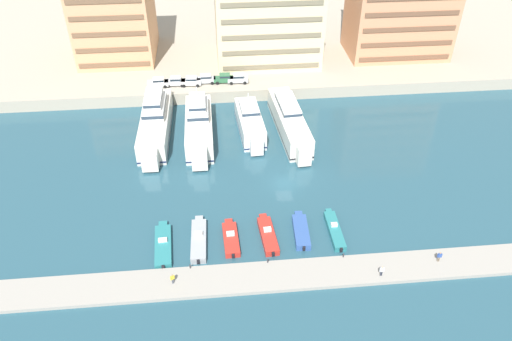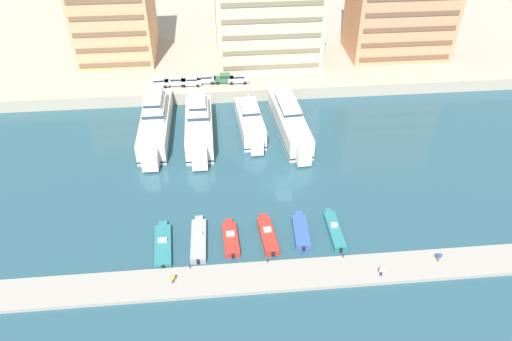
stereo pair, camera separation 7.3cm
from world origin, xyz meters
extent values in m
plane|color=#285160|center=(0.00, 0.00, 0.00)|extent=(400.00, 400.00, 0.00)
cube|color=#ADA38E|center=(0.00, 61.49, 1.19)|extent=(180.00, 70.00, 2.39)
cube|color=#9E998E|center=(0.00, -18.69, 0.26)|extent=(120.00, 4.85, 0.51)
cube|color=silver|center=(-20.73, 16.51, 1.87)|extent=(5.08, 19.73, 3.75)
cube|color=silver|center=(-20.93, 5.63, 1.97)|extent=(2.64, 2.41, 3.18)
cube|color=#192347|center=(-20.73, 16.51, 0.66)|extent=(5.13, 19.92, 0.24)
cube|color=white|center=(-20.70, 17.98, 4.62)|extent=(3.84, 8.32, 1.74)
cube|color=#233342|center=(-20.70, 17.98, 4.79)|extent=(3.88, 8.40, 0.63)
cube|color=white|center=(-20.70, 17.98, 6.23)|extent=(2.99, 6.49, 1.49)
cube|color=#233342|center=(-20.70, 17.98, 6.38)|extent=(3.03, 6.55, 0.54)
cylinder|color=silver|center=(-20.68, 19.22, 7.87)|extent=(0.16, 0.16, 1.80)
cube|color=silver|center=(-20.54, 26.78, 1.03)|extent=(4.03, 0.97, 0.20)
cube|color=silver|center=(-13.09, 14.41, 2.00)|extent=(4.60, 16.55, 4.01)
cube|color=silver|center=(-13.06, 5.11, 2.10)|extent=(2.51, 2.28, 3.41)
cube|color=#192347|center=(-13.09, 14.41, 0.70)|extent=(4.65, 16.72, 0.24)
cube|color=white|center=(-13.10, 15.65, 4.84)|extent=(3.57, 6.96, 1.67)
cube|color=#233342|center=(-13.10, 15.65, 5.01)|extent=(3.62, 7.03, 0.60)
cube|color=white|center=(-13.10, 15.65, 6.34)|extent=(2.79, 5.43, 1.32)
cube|color=#233342|center=(-13.10, 15.65, 6.47)|extent=(2.82, 5.48, 0.48)
cylinder|color=silver|center=(-13.10, 16.69, 7.90)|extent=(0.16, 0.16, 1.80)
cube|color=silver|center=(-13.12, 23.13, 1.10)|extent=(3.87, 0.91, 0.20)
cube|color=white|center=(-4.10, 15.57, 1.78)|extent=(4.72, 13.05, 3.55)
cube|color=white|center=(-3.63, 8.30, 1.86)|extent=(2.26, 2.08, 3.02)
cube|color=#192347|center=(-4.10, 15.57, 0.62)|extent=(4.77, 13.18, 0.24)
cube|color=white|center=(-4.16, 16.53, 4.29)|extent=(3.38, 5.57, 1.47)
cube|color=#233342|center=(-4.16, 16.53, 4.43)|extent=(3.42, 5.63, 0.53)
cylinder|color=silver|center=(-4.21, 17.34, 5.92)|extent=(0.16, 0.16, 1.80)
cube|color=white|center=(-4.55, 22.42, 0.98)|extent=(3.36, 1.11, 0.20)
cube|color=silver|center=(2.90, 15.17, 1.88)|extent=(5.53, 19.58, 3.77)
cube|color=silver|center=(3.70, 4.62, 1.98)|extent=(2.39, 2.20, 3.20)
cube|color=black|center=(2.90, 15.17, 0.66)|extent=(5.58, 19.77, 0.24)
cube|color=white|center=(2.79, 16.61, 4.48)|extent=(3.78, 8.33, 1.42)
cube|color=#233342|center=(2.79, 16.61, 4.62)|extent=(3.83, 8.42, 0.51)
cylinder|color=silver|center=(2.69, 17.83, 6.09)|extent=(0.16, 0.16, 1.80)
cube|color=silver|center=(2.13, 25.25, 1.04)|extent=(3.52, 1.16, 0.20)
cube|color=teal|center=(-18.08, -12.25, 0.41)|extent=(2.54, 7.52, 0.82)
cube|color=teal|center=(-18.30, -8.12, 0.41)|extent=(1.23, 1.03, 0.69)
cube|color=silver|center=(-18.11, -11.70, 1.01)|extent=(1.21, 0.66, 0.39)
cube|color=#283847|center=(-18.12, -11.42, 1.07)|extent=(1.07, 0.14, 0.24)
cube|color=black|center=(-17.86, -16.14, 0.56)|extent=(0.37, 0.30, 0.60)
cube|color=#9EA3A8|center=(-13.35, -11.81, 0.51)|extent=(2.14, 7.51, 1.02)
cube|color=#9EA3A8|center=(-13.27, -7.68, 0.51)|extent=(1.11, 0.92, 0.87)
cube|color=silver|center=(-13.34, -11.25, 1.30)|extent=(1.11, 0.62, 0.55)
cube|color=#283847|center=(-13.33, -10.97, 1.38)|extent=(1.00, 0.10, 0.33)
cube|color=black|center=(-13.42, -15.73, 0.66)|extent=(0.37, 0.29, 0.60)
cube|color=red|center=(-9.03, -11.92, 0.45)|extent=(2.18, 6.02, 0.90)
cube|color=red|center=(-9.16, -8.55, 0.45)|extent=(1.11, 0.92, 0.76)
cube|color=silver|center=(-9.05, -11.47, 1.14)|extent=(1.10, 0.64, 0.48)
cube|color=#283847|center=(-9.06, -11.19, 1.21)|extent=(0.98, 0.12, 0.29)
cube|color=black|center=(-8.91, -15.07, 0.60)|extent=(0.37, 0.29, 0.60)
cube|color=red|center=(-3.97, -11.75, 0.49)|extent=(2.37, 6.86, 0.98)
cube|color=red|center=(-4.25, -8.01, 0.49)|extent=(1.09, 0.92, 0.83)
cube|color=silver|center=(-4.01, -11.24, 1.23)|extent=(1.07, 0.68, 0.51)
cube|color=#283847|center=(-4.03, -10.96, 1.31)|extent=(0.94, 0.15, 0.31)
cube|color=black|center=(-3.70, -15.29, 0.64)|extent=(0.38, 0.31, 0.60)
cube|color=#33569E|center=(0.64, -11.41, 0.48)|extent=(2.31, 6.28, 0.97)
cube|color=#33569E|center=(0.84, -7.93, 0.48)|extent=(1.13, 0.94, 0.82)
cube|color=black|center=(0.46, -14.68, 0.63)|extent=(0.38, 0.30, 0.60)
cube|color=teal|center=(5.28, -11.56, 0.44)|extent=(1.63, 7.21, 0.88)
cube|color=teal|center=(5.26, -7.65, 0.44)|extent=(0.88, 0.72, 0.74)
cube|color=silver|center=(5.28, -11.02, 1.09)|extent=(0.87, 0.61, 0.43)
cube|color=#283847|center=(5.28, -10.74, 1.16)|extent=(0.79, 0.08, 0.26)
cube|color=black|center=(5.31, -15.34, 0.59)|extent=(0.36, 0.28, 0.60)
cube|color=white|center=(-21.02, 29.97, 3.11)|extent=(4.15, 1.81, 0.80)
cube|color=white|center=(-20.87, 29.98, 3.85)|extent=(2.14, 1.62, 0.68)
cube|color=#1E2833|center=(-20.87, 29.98, 3.85)|extent=(2.10, 1.63, 0.37)
cylinder|color=black|center=(-22.34, 29.09, 2.71)|extent=(0.65, 0.24, 0.64)
cylinder|color=black|center=(-22.39, 30.79, 2.71)|extent=(0.65, 0.24, 0.64)
cylinder|color=black|center=(-19.64, 29.16, 2.71)|extent=(0.65, 0.24, 0.64)
cylinder|color=black|center=(-19.69, 30.86, 2.71)|extent=(0.65, 0.24, 0.64)
cube|color=#B7BCC1|center=(-17.66, 30.15, 3.11)|extent=(4.13, 1.77, 0.80)
cube|color=#B7BCC1|center=(-17.51, 30.15, 3.85)|extent=(2.12, 1.59, 0.68)
cube|color=#1E2833|center=(-17.51, 30.15, 3.85)|extent=(2.08, 1.61, 0.37)
cylinder|color=black|center=(-19.03, 29.32, 2.71)|extent=(0.64, 0.23, 0.64)
cylinder|color=black|center=(-19.00, 31.02, 2.71)|extent=(0.64, 0.23, 0.64)
cylinder|color=black|center=(-16.33, 29.28, 2.71)|extent=(0.64, 0.23, 0.64)
cylinder|color=black|center=(-16.30, 30.98, 2.71)|extent=(0.64, 0.23, 0.64)
cube|color=white|center=(-14.57, 29.92, 3.11)|extent=(4.19, 1.93, 0.80)
cube|color=white|center=(-14.42, 29.91, 3.85)|extent=(2.19, 1.68, 0.68)
cube|color=#1E2833|center=(-14.42, 29.91, 3.85)|extent=(2.15, 1.69, 0.37)
cylinder|color=black|center=(-15.97, 29.15, 2.71)|extent=(0.65, 0.26, 0.64)
cylinder|color=black|center=(-15.87, 30.85, 2.71)|extent=(0.65, 0.26, 0.64)
cylinder|color=black|center=(-13.27, 28.99, 2.71)|extent=(0.65, 0.26, 0.64)
cylinder|color=black|center=(-13.18, 30.69, 2.71)|extent=(0.65, 0.26, 0.64)
cube|color=#B7BCC1|center=(-11.75, 30.61, 3.11)|extent=(4.12, 1.74, 0.80)
cube|color=#B7BCC1|center=(-11.60, 30.61, 3.85)|extent=(2.11, 1.58, 0.68)
cube|color=#1E2833|center=(-11.60, 30.61, 3.85)|extent=(2.07, 1.59, 0.37)
cylinder|color=black|center=(-13.09, 29.74, 2.71)|extent=(0.64, 0.23, 0.64)
cylinder|color=black|center=(-13.10, 31.44, 2.71)|extent=(0.64, 0.23, 0.64)
cylinder|color=black|center=(-10.39, 29.77, 2.71)|extent=(0.64, 0.23, 0.64)
cylinder|color=black|center=(-10.40, 31.47, 2.71)|extent=(0.64, 0.23, 0.64)
cube|color=#2D6642|center=(-7.98, 30.52, 3.11)|extent=(4.14, 1.79, 0.80)
cube|color=#2D6642|center=(-7.83, 30.52, 3.85)|extent=(2.13, 1.61, 0.68)
cube|color=#1E2833|center=(-7.83, 30.52, 3.85)|extent=(2.09, 1.62, 0.37)
cylinder|color=black|center=(-9.35, 29.70, 2.71)|extent=(0.64, 0.23, 0.64)
cylinder|color=black|center=(-9.31, 31.40, 2.71)|extent=(0.64, 0.23, 0.64)
cylinder|color=black|center=(-6.65, 29.64, 2.71)|extent=(0.64, 0.23, 0.64)
cylinder|color=black|center=(-6.61, 31.34, 2.71)|extent=(0.64, 0.23, 0.64)
cube|color=#B7BCC1|center=(-5.25, 30.15, 3.11)|extent=(4.15, 1.82, 0.80)
cube|color=#B7BCC1|center=(-5.10, 30.15, 3.85)|extent=(2.14, 1.62, 0.68)
cube|color=#1E2833|center=(-5.10, 30.15, 3.85)|extent=(2.10, 1.63, 0.37)
cylinder|color=black|center=(-6.62, 29.34, 2.71)|extent=(0.65, 0.24, 0.64)
cylinder|color=black|center=(-6.57, 31.04, 2.71)|extent=(0.65, 0.24, 0.64)
cylinder|color=black|center=(-3.92, 29.27, 2.71)|extent=(0.65, 0.24, 0.64)
cylinder|color=black|center=(-3.87, 30.97, 2.71)|extent=(0.65, 0.24, 0.64)
cube|color=tan|center=(-30.21, 46.49, 10.56)|extent=(15.64, 18.00, 16.34)
cube|color=brown|center=(-30.21, 37.39, 4.02)|extent=(14.39, 0.24, 0.90)
cube|color=brown|center=(-30.21, 37.39, 7.29)|extent=(14.39, 0.24, 0.90)
cube|color=brown|center=(-30.21, 37.39, 10.56)|extent=(14.39, 0.24, 0.90)
cube|color=brown|center=(-30.21, 37.39, 13.82)|extent=(14.39, 0.24, 0.90)
cube|color=brown|center=(-30.21, 37.39, 17.09)|extent=(14.39, 0.24, 0.90)
cube|color=beige|center=(1.82, 41.44, 10.42)|extent=(21.48, 15.67, 16.07)
cube|color=#7E7359|center=(1.82, 33.51, 3.99)|extent=(19.76, 0.24, 0.90)
cube|color=#7E7359|center=(1.82, 33.51, 7.21)|extent=(19.76, 0.24, 0.90)
cube|color=#7E7359|center=(1.82, 33.51, 10.42)|extent=(19.76, 0.24, 0.90)
cube|color=#7E7359|center=(1.82, 33.51, 13.63)|extent=(19.76, 0.24, 0.90)
cube|color=#7E7359|center=(1.82, 33.51, 16.85)|extent=(19.76, 0.24, 0.90)
cube|color=brown|center=(30.35, 35.00, 3.97)|extent=(19.44, 0.24, 0.90)
cube|color=brown|center=(30.35, 35.00, 7.12)|extent=(19.44, 0.24, 0.90)
cube|color=brown|center=(30.35, 35.00, 10.28)|extent=(19.44, 0.24, 0.90)
cube|color=brown|center=(30.35, 35.00, 13.44)|extent=(19.44, 0.24, 0.90)
cylinder|color=#282D3D|center=(9.15, -20.04, 0.91)|extent=(0.13, 0.13, 0.79)
cylinder|color=#282D3D|center=(9.30, -20.05, 0.91)|extent=(0.13, 0.13, 0.79)
cube|color=silver|center=(9.23, -20.04, 1.60)|extent=(0.45, 0.25, 0.60)
cylinder|color=silver|center=(8.96, -20.02, 1.55)|extent=(0.09, 0.09, 0.60)
cylinder|color=silver|center=(9.49, -20.06, 1.55)|extent=(0.09, 0.09, 0.60)
sphere|color=tan|center=(9.23, -20.04, 2.01)|extent=(0.22, 0.22, 0.22)
cylinder|color=#7A6B56|center=(17.16, -18.40, 0.91)|extent=(0.13, 0.13, 0.79)
cylinder|color=#7A6B56|center=(17.32, -18.42, 0.91)|extent=(0.13, 0.13, 0.79)
cube|color=#2D4C99|center=(17.24, -18.41, 1.60)|extent=(0.46, 0.27, 0.60)
cylinder|color=#2D4C99|center=(16.98, -18.38, 1.56)|extent=(0.09, 0.09, 0.60)
cylinder|color=#2D4C99|center=(17.50, -18.44, 1.56)|extent=(0.09, 0.09, 0.60)
sphere|color=#A87A5B|center=(17.24, -18.41, 2.02)|extent=(0.22, 0.22, 0.22)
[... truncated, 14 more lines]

